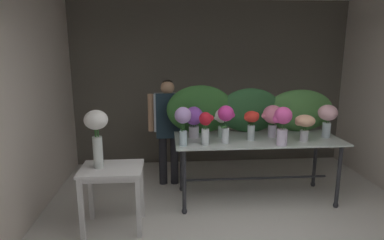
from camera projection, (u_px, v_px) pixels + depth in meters
name	position (u px, v px, depth m)	size (l,w,h in m)	color
ground_plane	(226.00, 202.00, 4.39)	(7.50, 7.50, 0.00)	silver
wall_back	(210.00, 84.00, 5.75)	(4.89, 0.12, 2.83)	#5B564C
wall_left	(28.00, 101.00, 3.90)	(0.12, 3.53, 2.83)	beige
display_table_glass	(257.00, 147.00, 4.33)	(2.18, 0.87, 0.88)	#B7C3BC
side_table_white	(112.00, 177.00, 3.63)	(0.68, 0.53, 0.74)	white
florist	(168.00, 121.00, 4.78)	(0.59, 0.24, 1.59)	#232328
foliage_backdrop	(253.00, 110.00, 4.54)	(2.37, 0.25, 0.67)	#2D6028
vase_peach_lilies	(304.00, 124.00, 4.10)	(0.25, 0.25, 0.34)	silver
vase_blush_ranunculus	(328.00, 116.00, 4.26)	(0.26, 0.25, 0.44)	silver
vase_ivory_hydrangea	(222.00, 119.00, 4.28)	(0.21, 0.19, 0.39)	silver
vase_crimson_roses	(206.00, 126.00, 3.94)	(0.18, 0.15, 0.41)	silver
vase_magenta_peonies	(226.00, 119.00, 4.00)	(0.22, 0.20, 0.48)	silver
vase_lilac_tulips	(183.00, 121.00, 3.89)	(0.20, 0.20, 0.48)	silver
vase_scarlet_stock	(252.00, 122.00, 4.14)	(0.20, 0.19, 0.38)	silver
vase_rosy_carnations	(273.00, 117.00, 4.29)	(0.32, 0.27, 0.43)	silver
vase_violet_dahlias	(194.00, 119.00, 4.27)	(0.25, 0.24, 0.42)	silver
vase_fuchsia_freesia	(283.00, 123.00, 3.92)	(0.23, 0.21, 0.48)	silver
vase_white_roses_tall	(97.00, 130.00, 3.50)	(0.26, 0.26, 0.65)	silver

